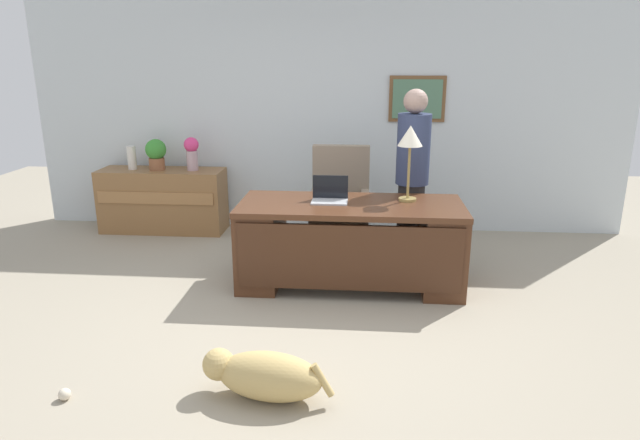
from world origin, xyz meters
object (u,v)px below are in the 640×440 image
object	(u,v)px
potted_plant	(156,153)
desk	(350,241)
person_standing	(412,177)
dog_lying	(264,375)
armchair	(340,207)
laptop	(330,195)
vase_empty	(132,158)
credenza	(163,200)
dog_toy_ball	(65,394)
vase_with_flowers	(192,152)
desk_lamp	(410,141)

from	to	relation	value
potted_plant	desk	bearing A→B (deg)	-32.84
person_standing	dog_lying	xyz separation A→B (m)	(-1.04, -2.40, -0.75)
armchair	potted_plant	xyz separation A→B (m)	(-2.19, 0.61, 0.44)
laptop	vase_empty	size ratio (longest dim) A/B	1.17
vase_empty	person_standing	bearing A→B (deg)	-15.72
vase_empty	desk	bearing A→B (deg)	-29.76
laptop	credenza	bearing A→B (deg)	146.00
potted_plant	laptop	bearing A→B (deg)	-33.53
armchair	dog_toy_ball	size ratio (longest dim) A/B	14.92
dog_lying	vase_with_flowers	distance (m)	3.68
vase_with_flowers	potted_plant	size ratio (longest dim) A/B	1.07
desk_lamp	vase_empty	world-z (taller)	desk_lamp
desk_lamp	dog_toy_ball	world-z (taller)	desk_lamp
desk	vase_empty	bearing A→B (deg)	150.24
armchair	dog_toy_ball	distance (m)	3.24
armchair	dog_toy_ball	world-z (taller)	armchair
desk	vase_empty	size ratio (longest dim) A/B	7.30
credenza	dog_lying	world-z (taller)	credenza
dog_lying	desk_lamp	size ratio (longest dim) A/B	1.23
credenza	desk_lamp	xyz separation A→B (m)	(2.79, -1.33, 0.94)
laptop	dog_toy_ball	bearing A→B (deg)	-126.49
armchair	laptop	world-z (taller)	armchair
desk_lamp	vase_with_flowers	xyz separation A→B (m)	(-2.40, 1.33, -0.35)
dog_lying	desk_lamp	xyz separation A→B (m)	(0.97, 1.97, 1.15)
vase_empty	dog_lying	bearing A→B (deg)	-56.85
potted_plant	vase_empty	bearing A→B (deg)	180.00
credenza	person_standing	world-z (taller)	person_standing
desk_lamp	dog_toy_ball	distance (m)	3.28
dog_toy_ball	laptop	bearing A→B (deg)	53.51
vase_with_flowers	desk	bearing A→B (deg)	-38.35
vase_empty	potted_plant	distance (m)	0.31
vase_with_flowers	vase_empty	bearing A→B (deg)	180.00
desk_lamp	potted_plant	distance (m)	3.15
credenza	vase_with_flowers	distance (m)	0.71
armchair	dog_lying	bearing A→B (deg)	-97.07
laptop	potted_plant	size ratio (longest dim) A/B	0.89
dog_toy_ball	dog_lying	bearing A→B (deg)	6.06
desk	dog_toy_ball	size ratio (longest dim) A/B	26.37
vase_empty	potted_plant	size ratio (longest dim) A/B	0.76
person_standing	vase_with_flowers	bearing A→B (deg)	159.99
credenza	armchair	size ratio (longest dim) A/B	1.30
credenza	person_standing	xyz separation A→B (m)	(2.86, -0.90, 0.53)
credenza	vase_empty	xyz separation A→B (m)	(-0.34, 0.00, 0.51)
vase_empty	dog_toy_ball	bearing A→B (deg)	-74.66
vase_with_flowers	potted_plant	bearing A→B (deg)	180.00
vase_with_flowers	credenza	bearing A→B (deg)	-179.79
desk	armchair	distance (m)	0.90
vase_empty	potted_plant	xyz separation A→B (m)	(0.30, 0.00, 0.06)
desk	desk_lamp	distance (m)	1.03
vase_empty	vase_with_flowers	bearing A→B (deg)	-0.00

